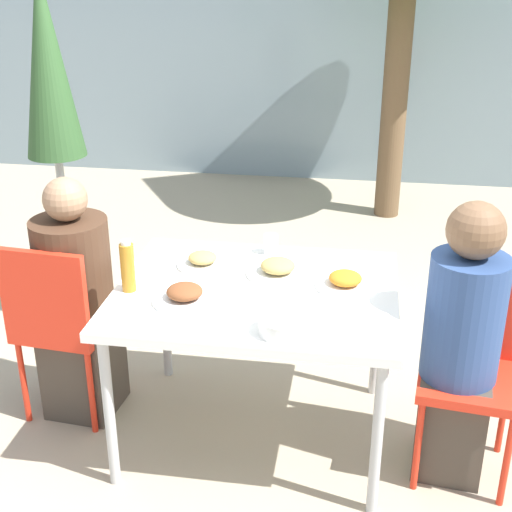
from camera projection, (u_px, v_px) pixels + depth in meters
name	position (u px, v px, depth m)	size (l,w,h in m)	color
ground_plane	(256.00, 432.00, 3.28)	(24.00, 24.00, 0.00)	tan
building_facade	(327.00, 13.00, 6.32)	(10.00, 0.20, 3.00)	gray
dining_table	(256.00, 302.00, 3.00)	(1.18, 0.95, 0.74)	white
chair_left	(59.00, 317.00, 3.19)	(0.43, 0.43, 0.89)	red
person_left	(77.00, 307.00, 3.25)	(0.34, 0.34, 1.16)	#473D33
chair_right	(472.00, 353.00, 2.91)	(0.45, 0.45, 0.89)	red
person_right	(460.00, 350.00, 2.83)	(0.31, 0.31, 1.20)	#473D33
closed_umbrella	(50.00, 85.00, 3.61)	(0.36, 0.36, 2.01)	#333333
plate_0	(278.00, 269.00, 3.09)	(0.27, 0.27, 0.07)	white
plate_1	(345.00, 281.00, 2.99)	(0.25, 0.25, 0.07)	white
plate_2	(203.00, 261.00, 3.18)	(0.23, 0.23, 0.06)	white
plate_3	(185.00, 295.00, 2.87)	(0.27, 0.27, 0.07)	white
bottle	(128.00, 267.00, 2.92)	(0.06, 0.06, 0.22)	#B7751E
drinking_cup	(271.00, 244.00, 3.30)	(0.07, 0.07, 0.09)	white
salad_bowl	(284.00, 325.00, 2.63)	(0.19, 0.19, 0.06)	white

